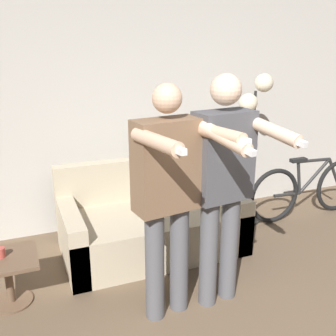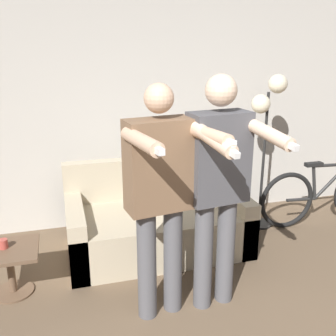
# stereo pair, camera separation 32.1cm
# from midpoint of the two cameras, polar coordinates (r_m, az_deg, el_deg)

# --- Properties ---
(wall_back) EXTENTS (10.00, 0.05, 2.60)m
(wall_back) POSITION_cam_midpoint_polar(r_m,az_deg,el_deg) (4.37, -5.70, 8.72)
(wall_back) COLOR beige
(wall_back) RESTS_ON ground_plane
(couch) EXTENTS (1.73, 0.94, 0.84)m
(couch) POSITION_cam_midpoint_polar(r_m,az_deg,el_deg) (3.94, -4.85, -8.05)
(couch) COLOR beige
(couch) RESTS_ON ground_plane
(person_left) EXTENTS (0.60, 0.73, 1.73)m
(person_left) POSITION_cam_midpoint_polar(r_m,az_deg,el_deg) (2.71, -3.32, -3.19)
(person_left) COLOR #56565B
(person_left) RESTS_ON ground_plane
(person_right) EXTENTS (0.56, 0.72, 1.78)m
(person_right) POSITION_cam_midpoint_polar(r_m,az_deg,el_deg) (2.86, 4.92, -1.61)
(person_right) COLOR #56565B
(person_right) RESTS_ON ground_plane
(cat) EXTENTS (0.51, 0.12, 0.17)m
(cat) POSITION_cam_midpoint_polar(r_m,az_deg,el_deg) (4.15, -1.67, 2.91)
(cat) COLOR #B7AD9E
(cat) RESTS_ON couch
(floor_lamp) EXTENTS (0.38, 0.29, 1.67)m
(floor_lamp) POSITION_cam_midpoint_polar(r_m,az_deg,el_deg) (4.30, 10.43, 8.22)
(floor_lamp) COLOR black
(floor_lamp) RESTS_ON ground_plane
(side_table) EXTENTS (0.46, 0.46, 0.41)m
(side_table) POSITION_cam_midpoint_polar(r_m,az_deg,el_deg) (3.44, -24.85, -13.38)
(side_table) COLOR brown
(side_table) RESTS_ON ground_plane
(cup) EXTENTS (0.07, 0.07, 0.08)m
(cup) POSITION_cam_midpoint_polar(r_m,az_deg,el_deg) (3.39, -25.71, -11.06)
(cup) COLOR #B7473D
(cup) RESTS_ON side_table
(bicycle) EXTENTS (1.58, 0.07, 0.74)m
(bicycle) POSITION_cam_midpoint_polar(r_m,az_deg,el_deg) (4.83, 17.83, -2.98)
(bicycle) COLOR black
(bicycle) RESTS_ON ground_plane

